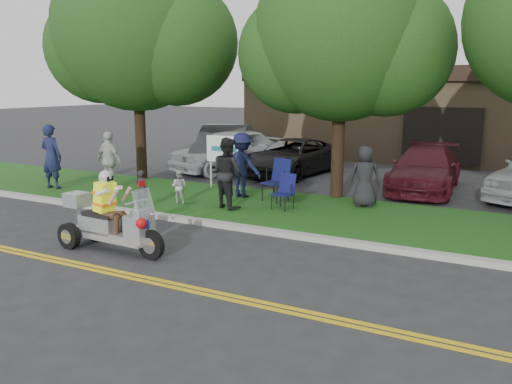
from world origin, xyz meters
The scene contains 23 objects.
ground centered at (0.00, 0.00, 0.00)m, with size 120.00×120.00×0.00m, color #28282B.
centerline_near centered at (0.00, -0.58, 0.01)m, with size 60.00×0.10×0.01m, color gold.
centerline_far centered at (0.00, -0.42, 0.01)m, with size 60.00×0.10×0.01m, color gold.
curb centered at (0.00, 3.05, 0.06)m, with size 60.00×0.25×0.12m, color #A8A89E.
grass_verge centered at (0.00, 5.20, 0.06)m, with size 60.00×4.00×0.10m, color #225015.
commercial_building centered at (2.00, 18.98, 2.01)m, with size 18.00×8.20×4.00m.
tree_left centered at (-6.44, 7.03, 4.85)m, with size 6.62×5.40×7.78m.
tree_mid centered at (0.55, 7.23, 4.43)m, with size 5.88×4.80×7.05m.
business_sign centered at (-2.90, 6.60, 1.26)m, with size 1.25×0.06×1.75m.
trike_scooter centered at (-1.82, 0.46, 0.57)m, with size 2.50×0.85×1.63m.
lawn_chair_a centered at (-0.75, 5.95, 0.76)m, with size 0.75×0.76×1.16m.
lawn_chair_b centered at (-0.14, 5.09, 0.62)m, with size 0.57×0.58×0.92m.
spectator_adult_left centered at (-7.69, 4.21, 1.10)m, with size 0.72×0.47×1.98m, color #171E40.
spectator_adult_mid centered at (-1.51, 4.50, 1.03)m, with size 0.90×0.70×1.85m, color black.
spectator_adult_right centered at (-6.01, 4.95, 1.00)m, with size 1.04×0.43×1.78m, color silver.
spectator_chair_a centered at (-1.88, 5.89, 1.02)m, with size 1.19×0.68×1.84m, color #15193C.
spectator_chair_b centered at (1.58, 6.33, 0.92)m, with size 0.80×0.52×1.63m, color black.
child_left centered at (-3.46, 3.40, 0.61)m, with size 0.37×0.24×1.00m, color black.
child_right centered at (-2.97, 4.36, 0.56)m, with size 0.44×0.34×0.91m, color beige.
parked_car_far_left centered at (-5.00, 10.29, 0.81)m, with size 1.92×4.78×1.63m, color #B6B8BD.
parked_car_left centered at (-5.50, 10.81, 0.85)m, with size 1.80×5.15×1.70m, color #333335.
parked_car_mid centered at (-2.50, 10.59, 0.66)m, with size 2.18×4.73×1.32m, color black.
parked_car_right centered at (2.42, 9.87, 0.68)m, with size 1.90×4.68×1.36m, color #451018.
Camera 1 is at (5.73, -7.33, 3.29)m, focal length 38.00 mm.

